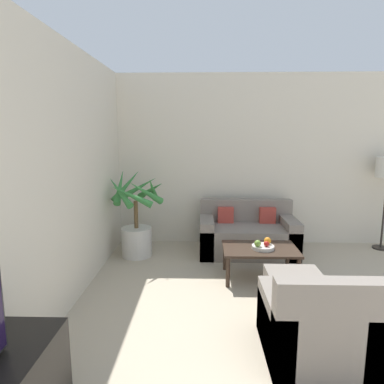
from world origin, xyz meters
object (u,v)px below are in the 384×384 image
at_px(potted_palm, 136,223).
at_px(ottoman, 294,290).
at_px(fruit_bowl, 263,247).
at_px(apple_red, 267,244).
at_px(orange_fruit, 268,241).
at_px(apple_green, 258,243).
at_px(armchair, 315,326).
at_px(coffee_table, 260,252).
at_px(sofa_loveseat, 247,235).

relative_size(potted_palm, ottoman, 2.29).
bearing_deg(ottoman, fruit_bowl, 107.08).
bearing_deg(apple_red, fruit_bowl, 134.17).
relative_size(fruit_bowl, orange_fruit, 3.16).
distance_m(fruit_bowl, apple_green, 0.10).
height_order(potted_palm, armchair, potted_palm).
xyz_separation_m(coffee_table, orange_fruit, (0.09, 0.02, 0.14)).
distance_m(fruit_bowl, ottoman, 0.75).
xyz_separation_m(apple_green, armchair, (0.24, -1.42, -0.22)).
bearing_deg(armchair, potted_palm, 129.72).
bearing_deg(apple_green, sofa_loveseat, 89.41).
bearing_deg(sofa_loveseat, fruit_bowl, -86.29).
distance_m(sofa_loveseat, ottoman, 1.67).
bearing_deg(coffee_table, armchair, -82.53).
relative_size(apple_green, armchair, 0.10).
bearing_deg(apple_green, armchair, -80.37).
relative_size(potted_palm, sofa_loveseat, 0.90).
relative_size(apple_green, orange_fruit, 0.94).
bearing_deg(potted_palm, ottoman, -37.48).
relative_size(sofa_loveseat, ottoman, 2.55).
bearing_deg(fruit_bowl, orange_fruit, 41.67).
distance_m(coffee_table, apple_green, 0.16).
xyz_separation_m(apple_red, apple_green, (-0.11, -0.01, 0.01)).
height_order(sofa_loveseat, coffee_table, sofa_loveseat).
bearing_deg(coffee_table, sofa_loveseat, 92.08).
height_order(coffee_table, ottoman, coffee_table).
relative_size(sofa_loveseat, armchair, 1.78).
relative_size(sofa_loveseat, fruit_bowl, 5.26).
bearing_deg(armchair, apple_red, 95.35).
bearing_deg(armchair, orange_fruit, 93.94).
height_order(coffee_table, orange_fruit, orange_fruit).
bearing_deg(apple_red, orange_fruit, 72.48).
xyz_separation_m(coffee_table, ottoman, (0.24, -0.72, -0.16)).
xyz_separation_m(fruit_bowl, apple_red, (0.03, -0.04, 0.05)).
xyz_separation_m(fruit_bowl, apple_green, (-0.07, -0.04, 0.06)).
xyz_separation_m(orange_fruit, ottoman, (0.15, -0.74, -0.29)).
xyz_separation_m(potted_palm, apple_green, (1.62, -0.82, -0.02)).
bearing_deg(armchair, apple_green, 99.63).
bearing_deg(apple_red, potted_palm, 154.79).
bearing_deg(armchair, fruit_bowl, 96.55).
xyz_separation_m(sofa_loveseat, apple_green, (-0.01, -1.01, 0.20)).
bearing_deg(coffee_table, orange_fruit, 10.64).
distance_m(apple_red, ottoman, 0.73).
relative_size(sofa_loveseat, orange_fruit, 16.60).
distance_m(apple_red, apple_green, 0.11).
distance_m(potted_palm, coffee_table, 1.83).
xyz_separation_m(coffee_table, apple_green, (-0.04, -0.08, 0.13)).
bearing_deg(fruit_bowl, ottoman, -72.92).
bearing_deg(sofa_loveseat, armchair, -84.57).
xyz_separation_m(coffee_table, apple_red, (0.06, -0.07, 0.13)).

